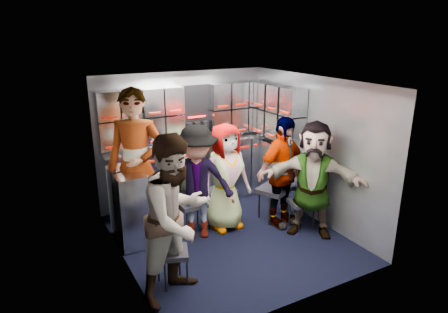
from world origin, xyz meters
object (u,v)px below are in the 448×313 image
jump_seat_near_left (172,254)px  attendant_arc_e (313,179)px  attendant_arc_b (197,183)px  attendant_arc_d (282,172)px  jump_seat_near_right (302,204)px  jump_seat_mid_right (274,191)px  attendant_arc_a (176,218)px  attendant_arc_c (225,177)px  jump_seat_center (219,194)px  attendant_standing (137,167)px  jump_seat_mid_left (192,206)px

jump_seat_near_left → attendant_arc_e: bearing=5.1°
attendant_arc_b → attendant_arc_d: 1.22m
jump_seat_near_right → attendant_arc_e: size_ratio=0.26×
jump_seat_mid_right → attendant_arc_a: 2.17m
attendant_arc_c → attendant_arc_d: size_ratio=0.96×
jump_seat_near_left → jump_seat_near_right: 2.13m
jump_seat_center → attendant_arc_c: (-0.00, -0.18, 0.33)m
jump_seat_near_left → attendant_arc_d: attendant_arc_d is taller
jump_seat_mid_right → attendant_arc_e: bearing=-70.9°
jump_seat_near_left → attendant_arc_a: attendant_arc_a is taller
jump_seat_center → attendant_arc_b: (-0.46, -0.23, 0.35)m
jump_seat_mid_right → attendant_arc_e: (0.20, -0.59, 0.35)m
attendant_standing → attendant_arc_e: bearing=5.9°
attendant_arc_a → jump_seat_near_left: bearing=65.0°
jump_seat_mid_left → jump_seat_mid_right: bearing=-12.0°
attendant_arc_a → attendant_arc_e: size_ratio=1.11×
jump_seat_near_right → attendant_arc_c: attendant_arc_c is taller
jump_seat_center → jump_seat_mid_right: (0.74, -0.30, 0.01)m
jump_seat_center → attendant_standing: size_ratio=0.26×
attendant_arc_b → attendant_arc_e: attendant_arc_e is taller
jump_seat_mid_left → jump_seat_center: (0.46, 0.05, 0.06)m
jump_seat_mid_right → attendant_arc_a: (-1.90, -0.96, 0.44)m
jump_seat_center → attendant_arc_e: attendant_arc_e is taller
attendant_arc_a → attendant_arc_c: size_ratio=1.16×
jump_seat_center → attendant_standing: 1.30m
attendant_standing → attendant_arc_c: (1.16, -0.27, -0.26)m
jump_seat_near_left → jump_seat_mid_right: size_ratio=0.78×
attendant_arc_b → attendant_arc_d: attendant_arc_d is taller
jump_seat_mid_left → attendant_arc_b: 0.44m
jump_seat_near_right → attendant_arc_b: attendant_arc_b is taller
jump_seat_center → attendant_arc_c: 0.37m
jump_seat_near_left → attendant_arc_c: attendant_arc_c is taller
jump_seat_mid_right → attendant_arc_b: 1.24m
attendant_standing → attendant_arc_b: (0.70, -0.32, -0.24)m
jump_seat_near_left → attendant_standing: 1.34m
jump_seat_center → attendant_arc_a: bearing=-132.6°
jump_seat_center → jump_seat_mid_right: jump_seat_mid_right is taller
jump_seat_near_left → attendant_arc_d: 2.03m
jump_seat_mid_right → jump_seat_near_right: (0.20, -0.41, -0.08)m
attendant_arc_a → attendant_arc_b: bearing=30.8°
jump_seat_mid_left → attendant_arc_d: size_ratio=0.27×
attendant_arc_e → jump_seat_center: bearing=-178.8°
jump_seat_mid_right → attendant_arc_b: attendant_arc_b is taller
attendant_arc_c → attendant_arc_e: bearing=-40.5°
jump_seat_center → attendant_arc_d: bearing=-33.2°
jump_seat_mid_left → attendant_arc_b: attendant_arc_b is taller
jump_seat_near_left → jump_seat_center: (1.16, 1.08, 0.07)m
attendant_standing → attendant_arc_c: 1.22m
attendant_arc_a → attendant_arc_c: attendant_arc_a is taller
jump_seat_near_right → attendant_arc_a: (-2.10, -0.55, 0.52)m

